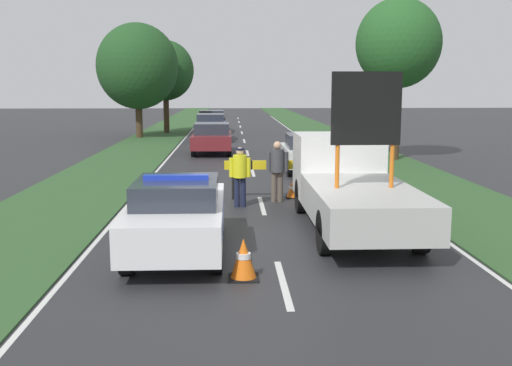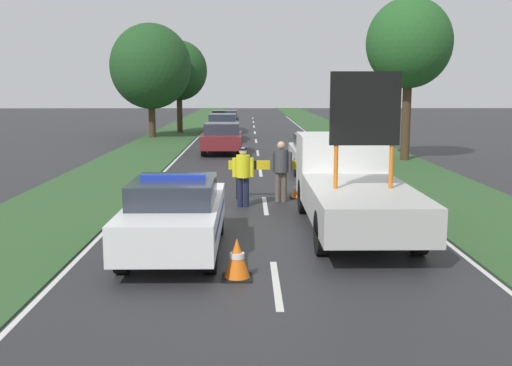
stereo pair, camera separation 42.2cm
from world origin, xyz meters
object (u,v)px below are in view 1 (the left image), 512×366
object	(u,v)px
road_barrier	(266,168)
queued_car_sedan_black	(212,121)
work_truck	(350,183)
traffic_cone_centre_front	(311,183)
police_car	(178,214)
roadside_tree_near_right	(398,44)
police_officer	(240,172)
queued_car_wagon_maroon	(212,138)
traffic_cone_behind_barrier	(292,189)
traffic_cone_near_truck	(203,196)
queued_car_van_white	(307,152)
pedestrian_civilian	(277,167)
roadside_tree_mid_left	(137,66)
roadside_tree_near_left	(165,71)
traffic_cone_near_police	(243,259)
queued_car_hatch_blue	(211,127)

from	to	relation	value
road_barrier	queued_car_sedan_black	distance (m)	26.27
work_truck	traffic_cone_centre_front	bearing A→B (deg)	-84.72
police_car	queued_car_sedan_black	bearing A→B (deg)	89.64
traffic_cone_centre_front	roadside_tree_near_right	size ratio (longest dim) A/B	0.10
police_officer	queued_car_wagon_maroon	bearing A→B (deg)	-84.44
traffic_cone_behind_barrier	queued_car_wagon_maroon	distance (m)	12.39
traffic_cone_behind_barrier	roadside_tree_near_right	world-z (taller)	roadside_tree_near_right
police_car	traffic_cone_near_truck	xyz separation A→B (m)	(0.29, 4.39, -0.44)
police_car	queued_car_van_white	world-z (taller)	police_car
queued_car_sedan_black	roadside_tree_near_right	distance (m)	19.48
traffic_cone_near_truck	pedestrian_civilian	bearing A→B (deg)	21.18
pedestrian_civilian	roadside_tree_mid_left	size ratio (longest dim) A/B	0.24
queued_car_sedan_black	roadside_tree_near_left	bearing A→B (deg)	9.10
traffic_cone_near_police	queued_car_sedan_black	distance (m)	33.54
roadside_tree_mid_left	traffic_cone_near_truck	bearing A→B (deg)	-77.51
traffic_cone_near_police	queued_car_hatch_blue	size ratio (longest dim) A/B	0.15
work_truck	queued_car_van_white	xyz separation A→B (m)	(0.18, 9.21, -0.27)
police_officer	pedestrian_civilian	size ratio (longest dim) A/B	0.95
police_officer	pedestrian_civilian	bearing A→B (deg)	-146.69
traffic_cone_near_police	roadside_tree_mid_left	bearing A→B (deg)	101.76
traffic_cone_near_truck	roadside_tree_mid_left	distance (m)	23.76
pedestrian_civilian	traffic_cone_near_truck	world-z (taller)	pedestrian_civilian
road_barrier	roadside_tree_mid_left	distance (m)	22.95
traffic_cone_near_police	queued_car_sedan_black	bearing A→B (deg)	92.57
queued_car_sedan_black	police_car	bearing A→B (deg)	90.44
police_car	work_truck	xyz separation A→B (m)	(3.83, 2.09, 0.26)
queued_car_sedan_black	roadside_tree_near_right	world-z (taller)	roadside_tree_near_right
police_officer	traffic_cone_behind_barrier	size ratio (longest dim) A/B	3.03
queued_car_wagon_maroon	roadside_tree_near_left	size ratio (longest dim) A/B	0.65
traffic_cone_centre_front	queued_car_hatch_blue	bearing A→B (deg)	101.03
traffic_cone_centre_front	roadside_tree_near_left	distance (m)	26.15
work_truck	pedestrian_civilian	xyz separation A→B (m)	(-1.45, 3.12, -0.01)
roadside_tree_near_right	police_car	bearing A→B (deg)	-119.56
queued_car_van_white	queued_car_hatch_blue	xyz separation A→B (m)	(-4.13, 13.74, 0.09)
queued_car_wagon_maroon	roadside_tree_mid_left	size ratio (longest dim) A/B	0.58
queued_car_sedan_black	roadside_tree_mid_left	bearing A→B (deg)	45.31
police_officer	roadside_tree_near_left	xyz separation A→B (m)	(-4.75, 26.76, 3.39)
road_barrier	police_officer	xyz separation A→B (m)	(-0.79, -1.11, 0.05)
pedestrian_civilian	traffic_cone_behind_barrier	world-z (taller)	pedestrian_civilian
queued_car_hatch_blue	roadside_tree_near_right	bearing A→B (deg)	130.11
traffic_cone_behind_barrier	road_barrier	bearing A→B (deg)	-168.46
traffic_cone_near_police	roadside_tree_mid_left	world-z (taller)	roadside_tree_mid_left
police_car	traffic_cone_near_police	world-z (taller)	police_car
traffic_cone_near_truck	traffic_cone_centre_front	bearing A→B (deg)	31.76
roadside_tree_mid_left	traffic_cone_near_police	bearing A→B (deg)	-78.24
work_truck	roadside_tree_near_right	bearing A→B (deg)	-108.70
police_car	queued_car_wagon_maroon	bearing A→B (deg)	88.67
queued_car_wagon_maroon	roadside_tree_near_left	world-z (taller)	roadside_tree_near_left
traffic_cone_near_police	work_truck	bearing A→B (deg)	55.84
traffic_cone_near_police	traffic_cone_centre_front	size ratio (longest dim) A/B	0.99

